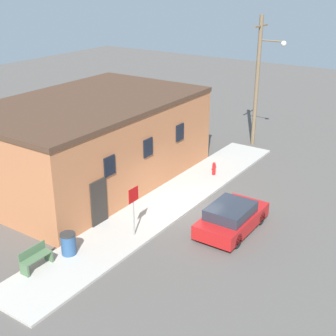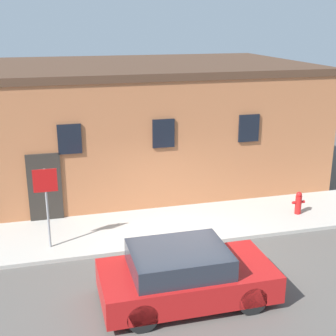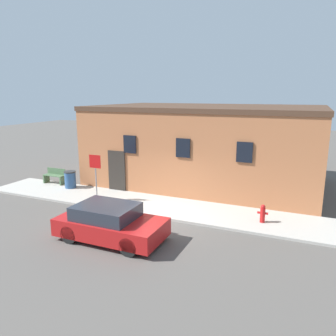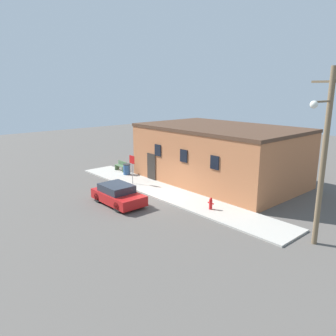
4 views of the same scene
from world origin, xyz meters
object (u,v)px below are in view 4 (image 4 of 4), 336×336
bench (121,166)px  utility_pole (323,154)px  fire_hydrant (211,203)px  parked_car (118,195)px  stop_sign (132,164)px  trash_bin (127,169)px

bench → utility_pole: size_ratio=0.15×
fire_hydrant → bench: (-11.63, 1.25, 0.05)m
parked_car → stop_sign: bearing=131.9°
utility_pole → parked_car: size_ratio=2.15×
fire_hydrant → parked_car: 5.94m
fire_hydrant → bench: size_ratio=0.58×
fire_hydrant → bench: bench is taller
fire_hydrant → stop_sign: (-7.63, -0.36, 1.17)m
stop_sign → parked_car: size_ratio=0.58×
trash_bin → bench: bearing=166.0°
fire_hydrant → parked_car: (-4.79, -3.52, 0.15)m
trash_bin → utility_pole: (16.41, -0.53, 3.84)m
stop_sign → trash_bin: bearing=154.2°
trash_bin → utility_pole: size_ratio=0.11×
stop_sign → parked_car: stop_sign is taller
utility_pole → parked_car: utility_pole is taller
stop_sign → trash_bin: size_ratio=2.44×
stop_sign → parked_car: (2.84, -3.16, -1.02)m
stop_sign → fire_hydrant: bearing=2.7°
fire_hydrant → trash_bin: bearing=174.9°
trash_bin → utility_pole: utility_pole is taller
parked_car → fire_hydrant: bearing=36.3°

